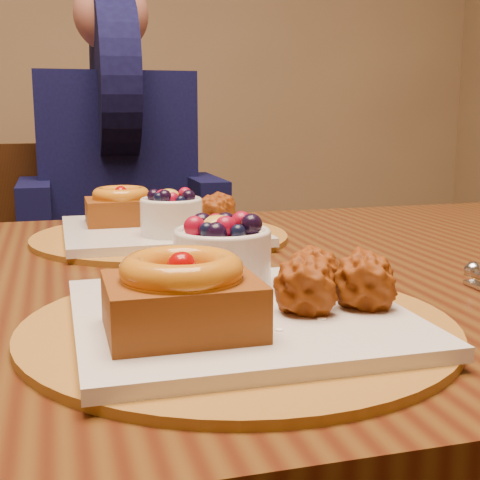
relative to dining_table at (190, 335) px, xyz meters
name	(u,v)px	position (x,y,z in m)	size (l,w,h in m)	color
dining_table	(190,335)	(0.00, 0.00, 0.00)	(1.60, 0.90, 0.76)	#38160A
place_setting_near	(233,299)	(0.00, -0.21, 0.11)	(0.38, 0.38, 0.09)	brown
place_setting_far	(159,225)	(0.00, 0.22, 0.10)	(0.38, 0.38, 0.08)	brown
chair_far	(35,297)	(-0.21, 0.97, -0.20)	(0.44, 0.44, 0.86)	black
diner	(116,144)	(0.01, 1.03, 0.18)	(0.49, 0.48, 0.81)	black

